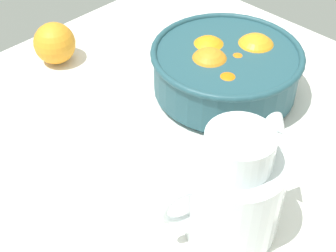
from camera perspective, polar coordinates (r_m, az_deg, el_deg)
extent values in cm
cube|color=white|center=(79.49, -0.67, -7.00)|extent=(111.00, 100.52, 3.00)
cylinder|color=#234C56|center=(95.08, 6.43, 4.12)|extent=(24.42, 24.42, 1.20)
cylinder|color=#234C56|center=(92.40, 6.64, 6.35)|extent=(26.54, 26.54, 7.87)
torus|color=#234C56|center=(90.19, 6.84, 8.38)|extent=(27.74, 27.74, 1.20)
sphere|color=orange|center=(94.96, 9.90, 8.00)|extent=(8.47, 8.47, 8.47)
sphere|color=orange|center=(93.95, 4.61, 8.00)|extent=(7.88, 7.88, 7.88)
sphere|color=orange|center=(89.86, 4.71, 6.58)|extent=(7.83, 7.83, 7.83)
sphere|color=orange|center=(86.18, 6.72, 3.92)|extent=(7.10, 7.10, 7.10)
sphere|color=orange|center=(91.73, 7.82, 6.18)|extent=(7.44, 7.44, 7.44)
cylinder|color=white|center=(68.40, 7.49, -8.02)|extent=(13.21, 13.21, 12.87)
cylinder|color=white|center=(61.92, 8.21, -2.69)|extent=(8.92, 8.92, 4.94)
cone|color=white|center=(63.15, 12.70, -0.21)|extent=(3.75, 3.85, 2.80)
torus|color=white|center=(65.07, 1.77, -9.25)|extent=(6.79, 3.78, 6.86)
cylinder|color=orange|center=(70.85, 7.27, -9.70)|extent=(12.16, 12.16, 6.47)
sphere|color=orange|center=(103.80, -12.93, 9.27)|extent=(8.47, 8.47, 8.47)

